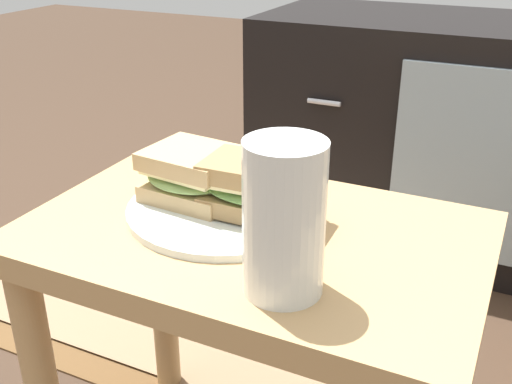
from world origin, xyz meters
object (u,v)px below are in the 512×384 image
at_px(plate, 226,209).
at_px(sandwich_front, 193,174).
at_px(sandwich_back, 258,188).
at_px(tv_cabinet, 450,136).
at_px(beer_glass, 284,222).

xyz_separation_m(plate, sandwich_front, (-0.05, 0.00, 0.04)).
height_order(sandwich_front, sandwich_back, sandwich_back).
bearing_deg(tv_cabinet, sandwich_front, -102.48).
height_order(tv_cabinet, sandwich_back, tv_cabinet).
bearing_deg(sandwich_back, beer_glass, -55.41).
distance_m(tv_cabinet, sandwich_front, 0.97).
relative_size(tv_cabinet, sandwich_back, 6.55).
height_order(tv_cabinet, plate, tv_cabinet).
distance_m(plate, sandwich_front, 0.06).
xyz_separation_m(sandwich_back, beer_glass, (0.09, -0.13, 0.03)).
height_order(tv_cabinet, sandwich_front, tv_cabinet).
bearing_deg(sandwich_back, sandwich_front, 175.19).
distance_m(tv_cabinet, plate, 0.95).
bearing_deg(beer_glass, sandwich_back, 124.59).
height_order(plate, sandwich_back, sandwich_back).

